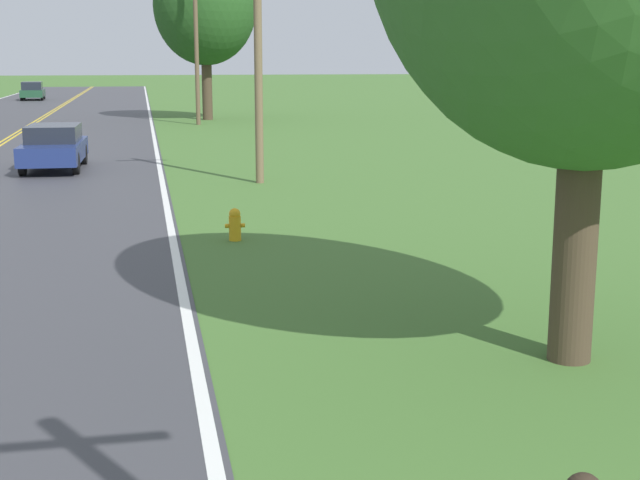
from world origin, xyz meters
The scene contains 6 objects.
fire_hydrant centered at (7.89, 16.91, 0.34)m, with size 0.41×0.25×0.67m.
utility_pole_midground centered at (9.52, 25.38, 4.01)m, with size 1.80×0.24×7.72m.
utility_pole_far centered at (9.23, 49.69, 5.16)m, with size 1.80×0.24×10.00m.
tree_mid_treeline centered at (10.04, 53.70, 6.74)m, with size 6.11×6.11×10.28m.
car_dark_blue_sedan_mid_near centered at (3.17, 29.94, 0.78)m, with size 1.98×4.60×1.49m.
car_dark_green_sedan_receding centered at (-3.33, 82.52, 0.81)m, with size 2.10×4.51×1.61m.
Camera 1 is at (6.10, -1.06, 3.69)m, focal length 50.00 mm.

